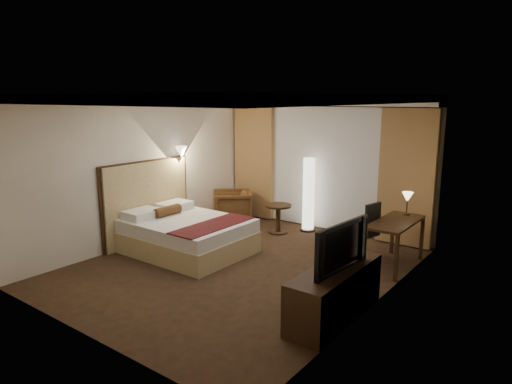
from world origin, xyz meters
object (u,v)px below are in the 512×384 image
Objects in this scene: bed at (188,236)px; floor_lamp at (309,194)px; office_chair at (362,231)px; dresser at (335,293)px; desk at (394,244)px; armchair at (232,206)px; television at (335,243)px; side_table at (278,219)px.

floor_lamp is at bearing 67.15° from bed.
dresser is at bearing -62.33° from office_chair.
dresser is at bearing -88.66° from desk.
armchair is at bearing 146.04° from dresser.
floor_lamp is at bearing 40.28° from television.
armchair is 0.79× the size of office_chair.
television is at bearing -89.46° from desk.
side_table is at bearing 135.19° from dresser.
desk is at bearing -23.26° from floor_lamp.
television reaches higher than office_chair.
bed reaches higher than side_table.
desk is (3.66, -0.36, -0.02)m from armchair.
armchair is at bearing 105.96° from bed.
desk is (3.13, 1.49, 0.08)m from bed.
television is at bearing -54.92° from floor_lamp.
office_chair reaches higher than desk.
armchair is 0.62× the size of desk.
office_chair is at bearing 39.86° from armchair.
desk reaches higher than bed.
office_chair is at bearing -31.12° from floor_lamp.
desk is (2.12, -0.91, -0.37)m from floor_lamp.
armchair is at bearing -175.34° from office_chair.
bed is at bearing -138.85° from office_chair.
floor_lamp is 1.48× the size of office_chair.
dresser reaches higher than side_table.
bed is 3.28m from television.
office_chair is at bearing -13.01° from side_table.
office_chair is (1.59, -0.96, -0.24)m from floor_lamp.
bed is at bearing 168.55° from dresser.
desk is 1.27× the size of office_chair.
office_chair is 2.17m from dresser.
side_table is 0.57× the size of office_chair.
floor_lamp reaches higher than armchair.
television reaches higher than side_table.
floor_lamp reaches higher than office_chair.
bed is 2.98m from office_chair.
side_table is (1.15, 0.04, -0.11)m from armchair.
side_table is at bearing -127.84° from floor_lamp.
desk is 1.18× the size of television.
television reaches higher than armchair.
floor_lamp is at bearing 125.45° from dresser.
bed is 1.99m from side_table.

